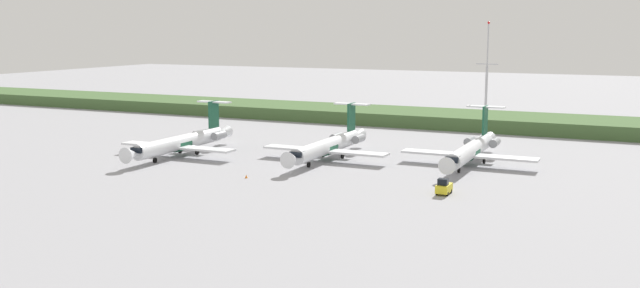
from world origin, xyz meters
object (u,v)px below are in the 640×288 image
object	(u,v)px
regional_jet_nearest	(182,142)
antenna_mast	(486,93)
regional_jet_third	(471,150)
regional_jet_second	(329,145)
baggage_tug	(444,187)
safety_cone_front_marker	(246,176)

from	to	relation	value
regional_jet_nearest	antenna_mast	xyz separation A→B (m)	(46.43, 38.81, 7.50)
antenna_mast	regional_jet_third	bearing A→B (deg)	-82.99
regional_jet_nearest	regional_jet_third	world-z (taller)	same
regional_jet_second	regional_jet_third	distance (m)	24.53
regional_jet_nearest	baggage_tug	distance (m)	52.35
baggage_tug	regional_jet_second	bearing A→B (deg)	145.30
baggage_tug	antenna_mast	bearing A→B (deg)	95.70
regional_jet_third	antenna_mast	xyz separation A→B (m)	(-3.12, 25.42, 7.50)
regional_jet_nearest	regional_jet_second	size ratio (longest dim) A/B	1.00
regional_jet_nearest	safety_cone_front_marker	bearing A→B (deg)	-30.84
regional_jet_nearest	safety_cone_front_marker	distance (m)	24.30
regional_jet_nearest	baggage_tug	bearing A→B (deg)	-11.28
regional_jet_nearest	regional_jet_second	distance (m)	26.81
regional_jet_nearest	baggage_tug	xyz separation A→B (m)	(51.32, -10.24, -1.53)
regional_jet_nearest	regional_jet_second	xyz separation A→B (m)	(25.74, 7.47, 0.00)
regional_jet_nearest	baggage_tug	size ratio (longest dim) A/B	9.69
regional_jet_third	regional_jet_second	bearing A→B (deg)	-166.05
regional_jet_second	baggage_tug	bearing A→B (deg)	-34.70
regional_jet_nearest	antenna_mast	distance (m)	60.97
regional_jet_third	antenna_mast	bearing A→B (deg)	97.01
regional_jet_second	antenna_mast	world-z (taller)	antenna_mast
regional_jet_third	baggage_tug	xyz separation A→B (m)	(1.77, -23.63, -1.53)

